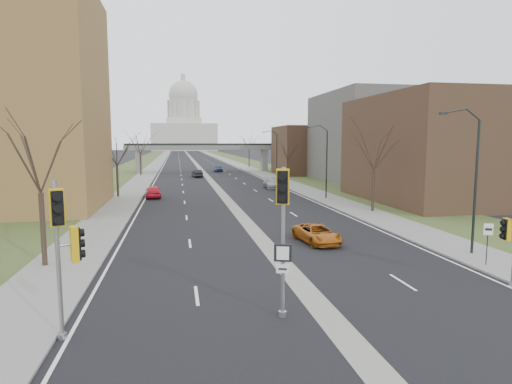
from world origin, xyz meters
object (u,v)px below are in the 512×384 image
object	(u,v)px
speed_limit_sign	(488,236)
car_right_far	(218,168)
car_right_near	(317,234)
signal_pole_median	(283,215)
signal_pole_left	(64,237)
car_left_near	(153,191)
car_left_far	(197,174)
car_right_mid	(272,183)

from	to	relation	value
speed_limit_sign	car_right_far	world-z (taller)	speed_limit_sign
car_right_near	signal_pole_median	bearing A→B (deg)	-121.96
speed_limit_sign	car_right_far	distance (m)	78.02
signal_pole_left	car_right_far	bearing A→B (deg)	60.29
signal_pole_median	car_left_near	world-z (taller)	signal_pole_median
car_left_near	car_left_far	distance (m)	30.11
car_left_near	signal_pole_median	bearing A→B (deg)	96.22
signal_pole_left	car_left_near	world-z (taller)	signal_pole_left
signal_pole_median	car_right_far	size ratio (longest dim) A/B	1.38
speed_limit_sign	car_right_near	size ratio (longest dim) A/B	0.51
car_left_near	car_right_far	size ratio (longest dim) A/B	1.06
car_right_far	signal_pole_median	bearing A→B (deg)	-93.05
car_right_near	car_right_mid	xyz separation A→B (m)	(4.36, 33.74, 0.11)
signal_pole_median	car_left_far	bearing A→B (deg)	106.96
speed_limit_sign	car_left_far	bearing A→B (deg)	120.35
speed_limit_sign	car_right_far	xyz separation A→B (m)	(-7.35, 77.66, -0.97)
signal_pole_left	speed_limit_sign	bearing A→B (deg)	-6.55
car_left_far	car_right_mid	world-z (taller)	car_right_mid
speed_limit_sign	car_left_far	world-z (taller)	speed_limit_sign
car_left_far	car_right_near	bearing A→B (deg)	88.03
car_right_near	car_right_far	bearing A→B (deg)	82.37
car_left_near	car_right_mid	world-z (taller)	car_left_near
signal_pole_left	signal_pole_median	bearing A→B (deg)	-18.54
car_left_near	car_right_near	distance (m)	28.88
signal_pole_left	car_left_near	bearing A→B (deg)	68.03
signal_pole_left	car_right_near	distance (m)	18.20
car_left_far	car_right_far	xyz separation A→B (m)	(5.56, 15.03, 0.01)
car_right_far	car_right_near	bearing A→B (deg)	-89.29
car_left_near	car_right_far	distance (m)	46.06
car_left_near	car_left_far	world-z (taller)	car_left_near
speed_limit_sign	car_right_near	xyz separation A→B (m)	(-7.35, 7.12, -1.07)
signal_pole_median	car_right_mid	bearing A→B (deg)	94.77
speed_limit_sign	car_right_near	world-z (taller)	speed_limit_sign
speed_limit_sign	car_right_mid	world-z (taller)	speed_limit_sign
signal_pole_left	speed_limit_sign	distance (m)	21.18
car_right_mid	car_right_near	bearing A→B (deg)	-96.43
speed_limit_sign	car_left_far	size ratio (longest dim) A/B	0.53
speed_limit_sign	car_left_near	world-z (taller)	speed_limit_sign
car_right_mid	signal_pole_median	bearing A→B (deg)	-101.14
car_left_near	car_right_mid	bearing A→B (deg)	-159.38
speed_limit_sign	car_left_far	xyz separation A→B (m)	(-12.91, 62.63, -0.98)
car_right_mid	car_right_far	distance (m)	37.06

